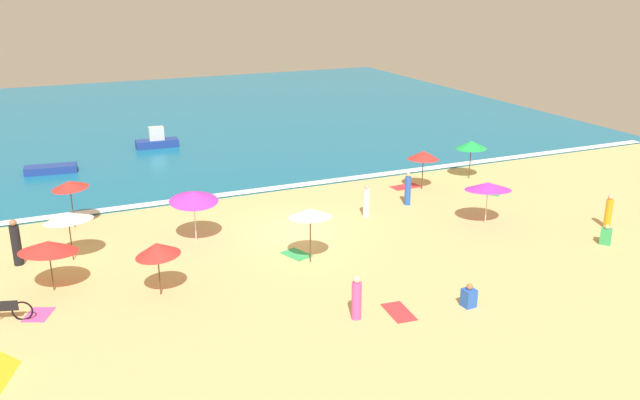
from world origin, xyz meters
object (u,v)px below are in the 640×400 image
(beach_umbrella_3, at_px, (194,196))
(beach_umbrella_8, at_px, (157,249))
(beach_umbrella_5, at_px, (423,155))
(beach_umbrella_6, at_px, (471,145))
(beach_umbrella_7, at_px, (310,213))
(beach_umbrella_2, at_px, (70,185))
(beachgoer_6, at_px, (606,236))
(beachgoer_7, at_px, (609,212))
(beach_umbrella_0, at_px, (68,217))
(beach_umbrella_4, at_px, (488,186))
(beachgoer_3, at_px, (16,243))
(beachgoer_1, at_px, (366,202))
(beach_umbrella_1, at_px, (48,246))
(beachgoer_5, at_px, (408,190))
(beachgoer_2, at_px, (357,298))
(small_boat_0, at_px, (51,169))
(small_boat_1, at_px, (157,141))
(parked_bicycle, at_px, (5,310))
(beachgoer_4, at_px, (469,297))

(beach_umbrella_3, xyz_separation_m, beach_umbrella_8, (-2.49, -4.62, -0.31))
(beach_umbrella_5, relative_size, beach_umbrella_8, 1.13)
(beach_umbrella_6, bearing_deg, beach_umbrella_7, -150.84)
(beach_umbrella_2, bearing_deg, beachgoer_6, -28.78)
(beach_umbrella_3, distance_m, beach_umbrella_5, 13.59)
(beachgoer_7, bearing_deg, beach_umbrella_0, 165.19)
(beach_umbrella_4, height_order, beachgoer_3, beach_umbrella_4)
(beach_umbrella_4, bearing_deg, beachgoer_1, 146.45)
(beach_umbrella_4, bearing_deg, beach_umbrella_1, 178.09)
(beachgoer_5, bearing_deg, beachgoer_1, -165.49)
(beachgoer_2, xyz_separation_m, small_boat_0, (-8.60, 23.17, -0.45))
(small_boat_0, bearing_deg, small_boat_1, 28.45)
(beach_umbrella_8, bearing_deg, beachgoer_2, -38.27)
(beach_umbrella_5, height_order, beachgoer_2, beach_umbrella_5)
(beach_umbrella_2, relative_size, beachgoer_3, 1.18)
(parked_bicycle, relative_size, small_boat_1, 0.62)
(beach_umbrella_8, xyz_separation_m, beachgoer_6, (18.94, -2.93, -1.44))
(beach_umbrella_1, distance_m, parked_bicycle, 2.83)
(beach_umbrella_2, bearing_deg, beach_umbrella_6, -2.32)
(beachgoer_5, bearing_deg, beachgoer_6, -57.23)
(beach_umbrella_1, height_order, beach_umbrella_2, beach_umbrella_2)
(beach_umbrella_5, distance_m, beach_umbrella_8, 17.39)
(beach_umbrella_7, bearing_deg, beach_umbrella_6, 29.16)
(parked_bicycle, bearing_deg, beachgoer_7, -3.51)
(parked_bicycle, bearing_deg, beach_umbrella_2, 71.17)
(beach_umbrella_1, distance_m, beachgoer_5, 17.64)
(parked_bicycle, xyz_separation_m, beachgoer_4, (15.12, -5.54, -0.01))
(beach_umbrella_2, relative_size, small_boat_0, 0.76)
(beach_umbrella_3, distance_m, beach_umbrella_8, 5.26)
(beach_umbrella_2, height_order, beachgoer_5, beach_umbrella_2)
(beach_umbrella_0, height_order, beachgoer_2, beach_umbrella_0)
(beachgoer_3, height_order, beachgoer_5, beachgoer_3)
(beach_umbrella_1, height_order, beachgoer_1, beach_umbrella_1)
(beachgoer_3, height_order, small_boat_0, beachgoer_3)
(beach_umbrella_1, bearing_deg, parked_bicycle, -131.33)
(small_boat_1, bearing_deg, beach_umbrella_6, -43.61)
(small_boat_0, xyz_separation_m, small_boat_1, (6.99, 3.79, 0.22))
(beach_umbrella_4, height_order, beachgoer_2, beach_umbrella_4)
(beachgoer_3, bearing_deg, beach_umbrella_6, 6.54)
(beachgoer_4, bearing_deg, beachgoer_6, 15.34)
(beach_umbrella_6, xyz_separation_m, small_boat_0, (-22.23, 10.73, -1.69))
(beachgoer_3, bearing_deg, small_boat_0, 81.67)
(beach_umbrella_6, height_order, beach_umbrella_8, beach_umbrella_6)
(small_boat_1, bearing_deg, beach_umbrella_1, -110.96)
(beachgoer_4, bearing_deg, parked_bicycle, 159.87)
(beach_umbrella_8, height_order, beachgoer_1, beach_umbrella_8)
(beachgoer_7, bearing_deg, beachgoer_6, -137.52)
(beach_umbrella_6, height_order, beachgoer_6, beach_umbrella_6)
(beachgoer_5, bearing_deg, beach_umbrella_4, -62.76)
(beach_umbrella_7, relative_size, beachgoer_5, 1.40)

